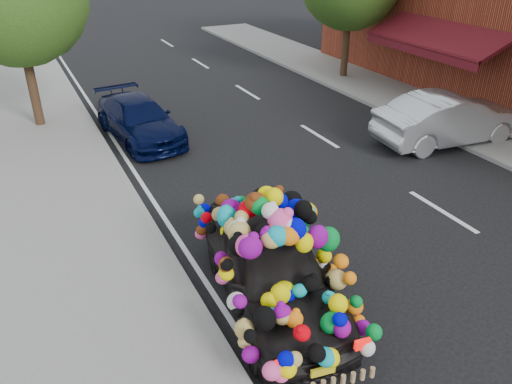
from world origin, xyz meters
TOP-DOWN VIEW (x-y plane):
  - ground at (0.00, 0.00)m, footprint 100.00×100.00m
  - sidewalk at (-4.30, 0.00)m, footprint 4.00×60.00m
  - kerb at (-2.35, 0.00)m, footprint 0.15×60.00m
  - footpath_far at (8.20, 3.00)m, footprint 3.00×40.00m
  - lane_markings at (3.60, 0.00)m, footprint 6.00×50.00m
  - plush_art_car at (-1.19, -0.95)m, footprint 2.59×4.45m
  - navy_sedan at (-1.23, 7.22)m, footprint 2.06×4.18m
  - silver_hatchback at (6.63, 2.95)m, footprint 4.52×1.97m

SIDE VIEW (x-z plane):
  - ground at x=0.00m, z-range 0.00..0.00m
  - lane_markings at x=3.60m, z-range 0.00..0.01m
  - sidewalk at x=-4.30m, z-range 0.00..0.12m
  - footpath_far at x=8.20m, z-range 0.00..0.12m
  - kerb at x=-2.35m, z-range 0.00..0.13m
  - navy_sedan at x=-1.23m, z-range 0.00..1.17m
  - silver_hatchback at x=6.63m, z-range 0.00..1.45m
  - plush_art_car at x=-1.19m, z-range 0.02..2.03m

